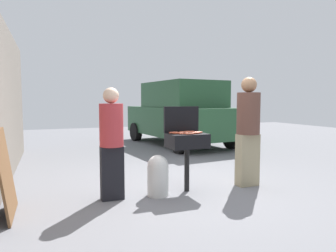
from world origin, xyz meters
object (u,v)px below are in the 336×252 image
Objects in this scene: hot_dog_0 at (183,132)px; hot_dog_10 at (190,134)px; hot_dog_3 at (198,132)px; hot_dog_6 at (177,133)px; hot_dog_8 at (183,134)px; hot_dog_5 at (197,133)px; person_right at (248,127)px; hot_dog_13 at (174,133)px; hot_dog_4 at (173,133)px; propane_tank at (158,175)px; person_left at (112,139)px; hot_dog_2 at (196,133)px; parked_minivan at (180,113)px; hot_dog_9 at (190,132)px; hot_dog_1 at (190,132)px; hot_dog_7 at (196,132)px; hot_dog_12 at (179,133)px; leaning_board at (5,173)px; hot_dog_11 at (189,132)px; bbq_grill at (187,143)px.

hot_dog_0 is 0.28m from hot_dog_10.
hot_dog_3 is 0.36m from hot_dog_6.
hot_dog_5 is at bearing 8.27° from hot_dog_8.
hot_dog_0 is 1.11m from person_right.
person_right is (1.11, 0.07, 0.06)m from hot_dog_10.
hot_dog_5 is 1.00× the size of hot_dog_10.
hot_dog_8 is 0.18m from hot_dog_13.
hot_dog_4 is 0.21m from hot_dog_8.
person_left reaches higher than propane_tank.
hot_dog_8 and hot_dog_10 have the same top height.
hot_dog_10 is (-0.12, -0.05, 0.00)m from hot_dog_2.
parked_minivan is at bearing 62.63° from propane_tank.
hot_dog_9 is 1.00× the size of hot_dog_10.
propane_tank is at bearing -166.87° from hot_dog_1.
hot_dog_2 is at bearing -93.38° from hot_dog_9.
hot_dog_1 is at bearing 43.37° from hot_dog_8.
hot_dog_7 is (0.09, -0.07, 0.00)m from hot_dog_1.
hot_dog_4 is 0.04m from hot_dog_13.
hot_dog_3 is 1.00× the size of hot_dog_10.
hot_dog_9 is 0.07× the size of person_right.
hot_dog_12 is 1.04m from person_left.
hot_dog_10 is at bearing -0.39° from leaning_board.
hot_dog_13 is at bearing 128.57° from hot_dog_10.
hot_dog_10 is at bearing -111.26° from hot_dog_11.
parked_minivan is (1.83, 4.78, 0.10)m from hot_dog_7.
hot_dog_3 is 5.15m from parked_minivan.
hot_dog_3 is 1.00× the size of hot_dog_12.
leaning_board is at bearing -176.34° from hot_dog_6.
hot_dog_4 reaches higher than bbq_grill.
hot_dog_11 is (0.06, -0.08, 0.00)m from hot_dog_0.
hot_dog_2 is at bearing -121.25° from hot_dog_7.
propane_tank is at bearing -159.62° from hot_dog_13.
hot_dog_12 is at bearing -173.54° from hot_dog_7.
hot_dog_6 is 1.01m from person_left.
hot_dog_2 is at bearing -84.80° from hot_dog_1.
hot_dog_11 is at bearing 39.60° from bbq_grill.
hot_dog_4 is 1.00× the size of hot_dog_11.
parked_minivan is at bearing 67.30° from bbq_grill.
hot_dog_6 is at bearing 3.66° from leaning_board.
hot_dog_9 is at bearing 22.09° from hot_dog_6.
hot_dog_4 is (-0.19, 0.10, 0.16)m from bbq_grill.
hot_dog_12 is (-0.26, -0.15, 0.00)m from hot_dog_9.
hot_dog_3 is 0.39m from hot_dog_13.
bbq_grill is 7.05× the size of hot_dog_9.
hot_dog_6 is 0.70m from propane_tank.
parked_minivan is (2.20, 4.74, 0.10)m from hot_dog_13.
hot_dog_8 is 1.08m from person_left.
hot_dog_5 is 0.08× the size of person_left.
hot_dog_4 is at bearing -10.24° from person_left.
leaning_board is at bearing -174.10° from hot_dog_0.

